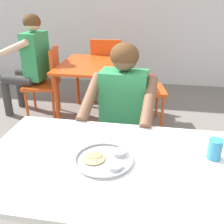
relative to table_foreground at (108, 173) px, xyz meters
name	(u,v)px	position (x,y,z in m)	size (l,w,h in m)	color
table_foreground	(108,173)	(0.00, 0.00, 0.00)	(1.27, 0.81, 0.73)	white
thali_tray	(104,159)	(-0.02, 0.00, 0.08)	(0.29, 0.29, 0.03)	#B7BABF
drinking_cup	(215,149)	(0.51, 0.11, 0.13)	(0.07, 0.07, 0.11)	#338CBF
chair_foreground	(126,120)	(-0.02, 0.92, -0.16)	(0.44, 0.46, 0.88)	red
diner_foreground	(121,110)	(-0.03, 0.69, 0.04)	(0.51, 0.57, 1.17)	#262626
table_background_red	(93,71)	(-0.54, 1.92, -0.04)	(0.76, 0.92, 0.70)	#E04C19
chair_red_left	(48,79)	(-1.11, 1.90, -0.17)	(0.48, 0.49, 0.87)	#D74D19
chair_red_right	(140,86)	(0.03, 1.86, -0.18)	(0.49, 0.49, 0.82)	#CE4B18
chair_red_far	(107,66)	(-0.48, 2.50, -0.14)	(0.46, 0.44, 0.90)	#DD5018
patron_background	(30,58)	(-1.33, 1.93, 0.08)	(0.58, 0.53, 1.25)	#393939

